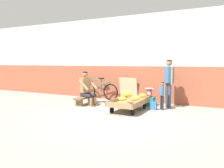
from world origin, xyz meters
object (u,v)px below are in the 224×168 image
banana_cart (129,103)px  vendor_seated (87,88)px  plastic_crate (149,101)px  customer_adult (169,78)px  weighing_scale (149,92)px  shopping_bag (154,106)px  low_bench (85,98)px  bicycle_near_left (99,90)px  sign_board (128,89)px  customer_child (162,93)px

banana_cart → vendor_seated: bearing=170.5°
banana_cart → plastic_crate: 1.05m
plastic_crate → customer_adult: 1.02m
weighing_scale → shopping_bag: (0.30, -0.52, -0.33)m
vendor_seated → customer_adult: 2.75m
low_bench → bicycle_near_left: bicycle_near_left is taller
bicycle_near_left → sign_board: bearing=8.9°
customer_child → shopping_bag: customer_child is taller
weighing_scale → bicycle_near_left: (-2.15, 0.40, -0.10)m
vendor_seated → weighing_scale: (2.00, 0.72, -0.11)m
banana_cart → bicycle_near_left: (-1.83, 1.40, 0.11)m
vendor_seated → customer_child: size_ratio=1.34×
shopping_bag → banana_cart: bearing=-142.5°
vendor_seated → customer_child: vendor_seated is taller
banana_cart → shopping_bag: size_ratio=6.05×
plastic_crate → shopping_bag: plastic_crate is taller
sign_board → customer_child: (1.52, -1.00, 0.09)m
sign_board → customer_adult: 1.79m
vendor_seated → sign_board: bearing=52.2°
weighing_scale → sign_board: 1.15m
low_bench → customer_adult: customer_adult is taller
plastic_crate → customer_child: bearing=-38.3°
bicycle_near_left → customer_child: (2.68, -0.81, 0.17)m
customer_adult → sign_board: bearing=160.2°
bicycle_near_left → customer_child: 2.81m
vendor_seated → customer_child: bearing=6.8°
low_bench → plastic_crate: 2.19m
plastic_crate → customer_adult: size_ratio=0.24×
low_bench → weighing_scale: bearing=18.5°
plastic_crate → sign_board: size_ratio=0.41×
low_bench → plastic_crate: size_ratio=3.08×
plastic_crate → customer_child: (0.53, -0.42, 0.38)m
customer_adult → shopping_bag: 1.03m
plastic_crate → weighing_scale: (0.00, -0.00, 0.30)m
low_bench → bicycle_near_left: (-0.07, 1.09, 0.15)m
banana_cart → sign_board: sign_board is taller
low_bench → sign_board: 1.69m
sign_board → shopping_bag: (1.29, -1.10, -0.32)m
banana_cart → shopping_bag: banana_cart is taller
shopping_bag → bicycle_near_left: bearing=159.5°
banana_cart → low_bench: banana_cart is taller
bicycle_near_left → sign_board: size_ratio=1.87×
customer_adult → shopping_bag: bearing=-122.7°
low_bench → vendor_seated: vendor_seated is taller
sign_board → customer_child: size_ratio=1.04×
sign_board → bicycle_near_left: bearing=-171.1°
banana_cart → bicycle_near_left: bicycle_near_left is taller
banana_cart → sign_board: (-0.67, 1.58, 0.20)m
vendor_seated → weighing_scale: vendor_seated is taller
customer_adult → low_bench: bearing=-165.7°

